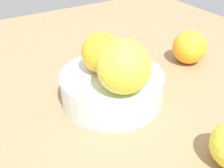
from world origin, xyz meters
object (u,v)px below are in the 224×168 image
at_px(orange_in_bowl_0, 124,67).
at_px(orange_loose_1, 189,47).
at_px(fruit_bowl, 112,87).
at_px(orange_in_bowl_1, 102,53).

relative_size(orange_in_bowl_0, orange_loose_1, 1.15).
bearing_deg(fruit_bowl, orange_loose_1, -172.13).
height_order(fruit_bowl, orange_in_bowl_0, orange_in_bowl_0).
relative_size(fruit_bowl, orange_loose_1, 2.48).
bearing_deg(orange_in_bowl_1, orange_loose_1, -177.12).
relative_size(fruit_bowl, orange_in_bowl_1, 2.62).
bearing_deg(fruit_bowl, orange_in_bowl_0, 78.46).
xyz_separation_m(orange_in_bowl_0, orange_in_bowl_1, (-0.00, -0.07, -0.01)).
distance_m(fruit_bowl, orange_loose_1, 0.23).
height_order(orange_in_bowl_1, orange_loose_1, orange_in_bowl_1).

